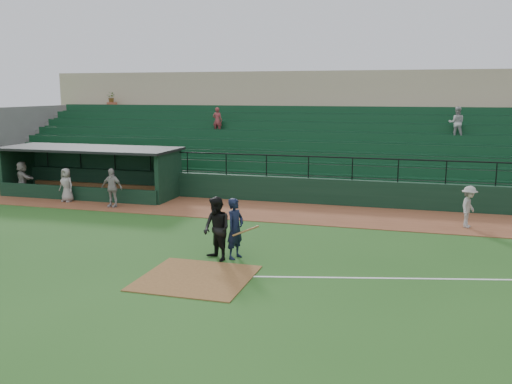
# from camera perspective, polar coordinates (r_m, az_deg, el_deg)

# --- Properties ---
(ground) EXTENTS (90.00, 90.00, 0.00)m
(ground) POSITION_cam_1_polar(r_m,az_deg,el_deg) (16.59, -4.87, -7.74)
(ground) COLOR #224F19
(ground) RESTS_ON ground
(warning_track) EXTENTS (40.00, 4.00, 0.03)m
(warning_track) POSITION_cam_1_polar(r_m,az_deg,el_deg) (23.97, 2.00, -2.03)
(warning_track) COLOR brown
(warning_track) RESTS_ON ground
(home_plate_dirt) EXTENTS (3.00, 3.00, 0.03)m
(home_plate_dirt) POSITION_cam_1_polar(r_m,az_deg,el_deg) (15.71, -6.19, -8.76)
(home_plate_dirt) COLOR brown
(home_plate_dirt) RESTS_ON ground
(foul_line) EXTENTS (17.49, 4.44, 0.01)m
(foul_line) POSITION_cam_1_polar(r_m,az_deg,el_deg) (16.87, 23.38, -8.26)
(foul_line) COLOR white
(foul_line) RESTS_ON ground
(stadium_structure) EXTENTS (38.00, 13.08, 6.40)m
(stadium_structure) POSITION_cam_1_polar(r_m,az_deg,el_deg) (31.81, 5.79, 5.15)
(stadium_structure) COLOR black
(stadium_structure) RESTS_ON ground
(dugout) EXTENTS (8.90, 3.20, 2.42)m
(dugout) POSITION_cam_1_polar(r_m,az_deg,el_deg) (29.03, -16.20, 2.38)
(dugout) COLOR black
(dugout) RESTS_ON ground
(batter_at_plate) EXTENTS (1.12, 0.80, 1.90)m
(batter_at_plate) POSITION_cam_1_polar(r_m,az_deg,el_deg) (17.20, -2.14, -3.77)
(batter_at_plate) COLOR black
(batter_at_plate) RESTS_ON ground
(umpire) EXTENTS (1.21, 1.17, 1.97)m
(umpire) POSITION_cam_1_polar(r_m,az_deg,el_deg) (17.04, -4.06, -3.80)
(umpire) COLOR black
(umpire) RESTS_ON ground
(runner) EXTENTS (0.91, 1.17, 1.60)m
(runner) POSITION_cam_1_polar(r_m,az_deg,el_deg) (22.47, 21.03, -1.43)
(runner) COLOR #A7A29D
(runner) RESTS_ON warning_track
(dugout_player_a) EXTENTS (1.03, 0.45, 1.74)m
(dugout_player_a) POSITION_cam_1_polar(r_m,az_deg,el_deg) (25.54, -14.61, 0.43)
(dugout_player_a) COLOR #A8A29D
(dugout_player_a) RESTS_ON warning_track
(dugout_player_b) EXTENTS (0.85, 0.64, 1.58)m
(dugout_player_b) POSITION_cam_1_polar(r_m,az_deg,el_deg) (27.40, -18.91, 0.70)
(dugout_player_b) COLOR #99958F
(dugout_player_b) RESTS_ON warning_track
(dugout_player_c) EXTENTS (1.63, 1.20, 1.71)m
(dugout_player_c) POSITION_cam_1_polar(r_m,az_deg,el_deg) (29.79, -22.87, 1.29)
(dugout_player_c) COLOR gray
(dugout_player_c) RESTS_ON warning_track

